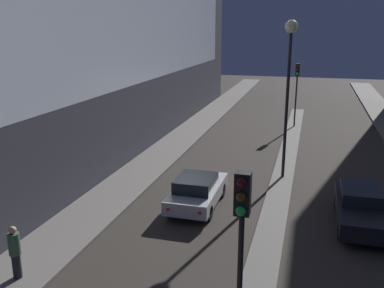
{
  "coord_description": "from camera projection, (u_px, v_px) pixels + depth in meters",
  "views": [
    {
      "loc": [
        1.18,
        -4.49,
        7.81
      ],
      "look_at": [
        -6.02,
        21.04,
        0.5
      ],
      "focal_mm": 40.0,
      "sensor_mm": 36.0,
      "label": 1
    }
  ],
  "objects": [
    {
      "name": "median_strip",
      "position": [
        285.0,
        168.0,
        24.34
      ],
      "size": [
        1.13,
        36.37,
        0.1
      ],
      "color": "#66605B",
      "rests_on": "ground"
    },
    {
      "name": "traffic_light_near",
      "position": [
        241.0,
        234.0,
        8.72
      ],
      "size": [
        0.32,
        0.42,
        4.94
      ],
      "color": "black",
      "rests_on": "median_strip"
    },
    {
      "name": "traffic_light_mid",
      "position": [
        297.0,
        81.0,
        33.23
      ],
      "size": [
        0.32,
        0.42,
        4.94
      ],
      "color": "black",
      "rests_on": "median_strip"
    },
    {
      "name": "street_lamp",
      "position": [
        289.0,
        62.0,
        21.15
      ],
      "size": [
        0.64,
        0.64,
        8.02
      ],
      "color": "black",
      "rests_on": "median_strip"
    },
    {
      "name": "car_left_lane",
      "position": [
        197.0,
        191.0,
        19.04
      ],
      "size": [
        1.9,
        4.31,
        1.46
      ],
      "color": "#B2B2B7",
      "rests_on": "ground"
    },
    {
      "name": "car_right_lane",
      "position": [
        361.0,
        207.0,
        17.3
      ],
      "size": [
        1.85,
        4.74,
        1.49
      ],
      "color": "black",
      "rests_on": "ground"
    },
    {
      "name": "pedestrian_on_left_sidewalk",
      "position": [
        15.0,
        251.0,
        13.28
      ],
      "size": [
        0.37,
        0.37,
        1.76
      ],
      "color": "black",
      "rests_on": "sidewalk_left"
    }
  ]
}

